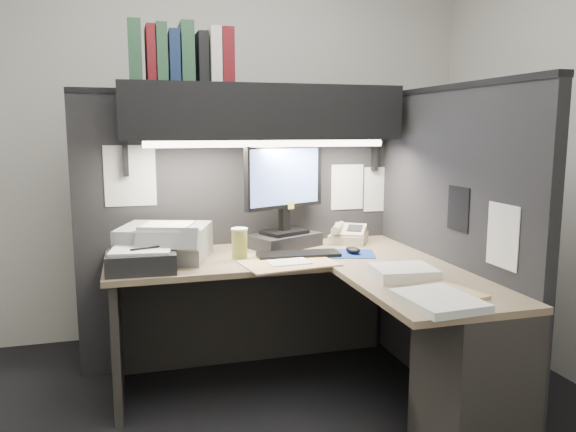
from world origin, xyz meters
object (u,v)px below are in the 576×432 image
object	(u,v)px
coffee_cup	(240,244)
keyboard	(298,255)
desk	(362,335)
telephone	(348,235)
monitor	(284,207)
printer	(165,242)
overhead_shelf	(262,112)
notebook_stack	(142,261)

from	to	relation	value
coffee_cup	keyboard	bearing A→B (deg)	-6.52
desk	keyboard	size ratio (longest dim) A/B	3.84
telephone	monitor	bearing A→B (deg)	-145.89
coffee_cup	printer	bearing A→B (deg)	163.83
coffee_cup	overhead_shelf	bearing A→B (deg)	53.06
keyboard	notebook_stack	bearing A→B (deg)	-170.07
printer	monitor	bearing A→B (deg)	28.23
desk	coffee_cup	distance (m)	0.79
coffee_cup	printer	distance (m)	0.39
monitor	coffee_cup	xyz separation A→B (m)	(-0.31, -0.23, -0.16)
telephone	keyboard	bearing A→B (deg)	-113.35
keyboard	desk	bearing A→B (deg)	-65.88
printer	coffee_cup	bearing A→B (deg)	2.40
coffee_cup	notebook_stack	size ratio (longest dim) A/B	0.47
monitor	keyboard	bearing A→B (deg)	-113.88
notebook_stack	desk	bearing A→B (deg)	-21.27
overhead_shelf	telephone	xyz separation A→B (m)	(0.53, -0.00, -0.73)
monitor	coffee_cup	distance (m)	0.41
printer	desk	bearing A→B (deg)	-16.91
keyboard	printer	size ratio (longest dim) A/B	1.00
keyboard	notebook_stack	world-z (taller)	notebook_stack
overhead_shelf	keyboard	bearing A→B (deg)	-65.50
desk	telephone	xyz separation A→B (m)	(0.23, 0.75, 0.33)
overhead_shelf	coffee_cup	bearing A→B (deg)	-126.94
overhead_shelf	coffee_cup	xyz separation A→B (m)	(-0.19, -0.25, -0.69)
overhead_shelf	notebook_stack	distance (m)	1.06
overhead_shelf	telephone	size ratio (longest dim) A/B	7.04
coffee_cup	notebook_stack	bearing A→B (deg)	-166.55
monitor	coffee_cup	bearing A→B (deg)	-168.71
monitor	desk	bearing A→B (deg)	-101.39
overhead_shelf	coffee_cup	size ratio (longest dim) A/B	10.08
telephone	overhead_shelf	bearing A→B (deg)	-148.59
overhead_shelf	telephone	bearing A→B (deg)	-0.33
coffee_cup	notebook_stack	world-z (taller)	coffee_cup
overhead_shelf	telephone	distance (m)	0.90
keyboard	coffee_cup	xyz separation A→B (m)	(-0.31, 0.04, 0.07)
notebook_stack	monitor	bearing A→B (deg)	23.12
printer	notebook_stack	distance (m)	0.27
keyboard	coffee_cup	size ratio (longest dim) A/B	2.88
monitor	overhead_shelf	bearing A→B (deg)	145.92
desk	monitor	world-z (taller)	monitor
desk	telephone	distance (m)	0.85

